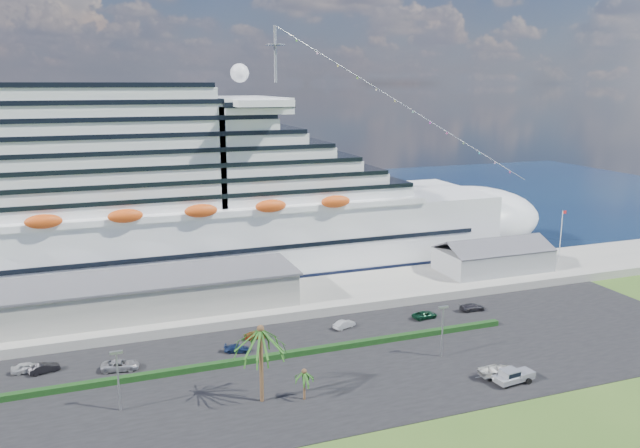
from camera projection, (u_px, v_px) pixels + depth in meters
name	position (u px, v px, depth m)	size (l,w,h in m)	color
ground	(342.00, 403.00, 83.48)	(420.00, 420.00, 0.00)	#2C4E1A
asphalt_lot	(315.00, 368.00, 93.54)	(140.00, 38.00, 0.12)	black
wharf	(264.00, 301.00, 119.91)	(240.00, 20.00, 1.80)	gray
water	(192.00, 215.00, 202.53)	(420.00, 160.00, 0.02)	black
cruise_ship	(134.00, 206.00, 131.18)	(191.00, 38.00, 54.00)	silver
terminal_building	(127.00, 296.00, 110.61)	(61.00, 15.00, 6.30)	gray
port_shed	(493.00, 258.00, 136.62)	(24.00, 12.31, 7.37)	gray
flagpole	(561.00, 234.00, 141.83)	(1.08, 0.16, 12.00)	silver
hedge	(254.00, 359.00, 95.32)	(88.00, 1.10, 0.90)	black
lamp_post_left	(118.00, 373.00, 80.22)	(1.60, 0.35, 8.27)	gray
lamp_post_right	(443.00, 325.00, 96.35)	(1.60, 0.35, 8.27)	gray
palm_tall	(261.00, 338.00, 81.76)	(8.82, 8.82, 11.13)	#47301E
palm_short	(304.00, 375.00, 83.45)	(3.53, 3.53, 4.56)	#47301E
parked_car_0	(27.00, 367.00, 91.91)	(1.79, 4.46, 1.52)	#BBBBBD
parked_car_1	(44.00, 368.00, 91.84)	(1.51, 4.32, 1.42)	black
parked_car_2	(120.00, 365.00, 92.65)	(2.53, 5.48, 1.52)	gray
parked_car_3	(238.00, 348.00, 98.85)	(1.70, 4.19, 1.22)	#15244A
parked_car_4	(255.00, 335.00, 104.13)	(1.52, 3.79, 1.29)	maroon
parked_car_5	(344.00, 324.00, 108.61)	(1.47, 4.21, 1.39)	#A8AAAF
parked_car_6	(425.00, 315.00, 113.12)	(2.18, 4.74, 1.32)	black
parked_car_7	(472.00, 307.00, 116.82)	(1.98, 4.86, 1.41)	#232329
pickup_truck	(513.00, 375.00, 88.50)	(6.27, 2.88, 2.13)	black
boat_trailer	(497.00, 370.00, 90.09)	(6.36, 4.14, 1.83)	gray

